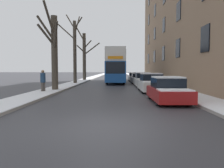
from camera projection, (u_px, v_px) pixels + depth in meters
name	position (u px, v px, depth m)	size (l,w,h in m)	color
ground_plane	(108.00, 127.00, 6.96)	(320.00, 320.00, 0.00)	#38383D
sidewalk_left	(96.00, 76.00, 59.94)	(2.06, 130.00, 0.16)	gray
sidewalk_right	(135.00, 76.00, 59.73)	(2.06, 130.00, 0.16)	gray
terrace_facade_right	(200.00, 13.00, 27.34)	(9.10, 37.14, 17.75)	#8C7056
bare_tree_left_0	(54.00, 50.00, 18.17)	(2.01, 2.18, 7.04)	#423A30
bare_tree_left_1	(74.00, 49.00, 27.44)	(3.48, 2.19, 8.85)	#423A30
bare_tree_left_2	(84.00, 55.00, 36.54)	(3.88, 2.81, 8.73)	#423A30
double_decker_bus	(116.00, 65.00, 30.32)	(2.48, 11.28, 4.49)	#194C99
parked_car_0	(168.00, 90.00, 12.24)	(1.80, 4.20, 1.44)	maroon
parked_car_1	(151.00, 83.00, 18.07)	(1.85, 4.52, 1.55)	silver
parked_car_2	(143.00, 80.00, 23.62)	(1.70, 4.19, 1.54)	silver
parked_car_3	(138.00, 79.00, 29.09)	(1.80, 4.08, 1.36)	#9EA3AD
parked_car_4	(134.00, 77.00, 35.43)	(1.81, 4.41, 1.39)	silver
pedestrian_left_sidewalk	(43.00, 80.00, 16.93)	(0.39, 0.39, 1.80)	#4C4742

